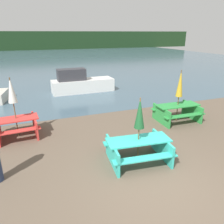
% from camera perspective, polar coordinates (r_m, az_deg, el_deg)
% --- Properties ---
extents(ground_plane, '(60.00, 60.00, 0.00)m').
position_cam_1_polar(ground_plane, '(6.07, 11.82, -17.98)').
color(ground_plane, brown).
extents(water, '(60.00, 50.00, 0.00)m').
position_cam_1_polar(water, '(34.78, -16.53, 13.13)').
color(water, '#425B6B').
rests_on(water, ground_plane).
extents(far_treeline, '(80.00, 1.60, 4.00)m').
position_cam_1_polar(far_treeline, '(54.57, -18.72, 17.25)').
color(far_treeline, '#193319').
rests_on(far_treeline, water).
extents(picnic_table_teal, '(2.01, 1.57, 0.73)m').
position_cam_1_polar(picnic_table_teal, '(6.68, 6.83, -9.24)').
color(picnic_table_teal, '#33B7A8').
rests_on(picnic_table_teal, ground_plane).
extents(picnic_table_green, '(1.91, 1.44, 0.75)m').
position_cam_1_polar(picnic_table_green, '(10.00, 16.65, 0.28)').
color(picnic_table_green, green).
rests_on(picnic_table_green, ground_plane).
extents(picnic_table_red, '(1.64, 1.49, 0.74)m').
position_cam_1_polar(picnic_table_red, '(8.86, -23.56, -3.27)').
color(picnic_table_red, red).
rests_on(picnic_table_red, ground_plane).
extents(umbrella_darkgreen, '(0.30, 0.30, 2.01)m').
position_cam_1_polar(umbrella_darkgreen, '(6.22, 7.24, -0.42)').
color(umbrella_darkgreen, brown).
rests_on(umbrella_darkgreen, ground_plane).
extents(umbrella_white, '(0.31, 0.31, 2.25)m').
position_cam_1_polar(umbrella_white, '(8.46, -24.80, 5.07)').
color(umbrella_white, brown).
rests_on(umbrella_white, ground_plane).
extents(umbrella_gold, '(0.28, 0.28, 2.26)m').
position_cam_1_polar(umbrella_gold, '(9.67, 17.36, 7.06)').
color(umbrella_gold, brown).
rests_on(umbrella_gold, ground_plane).
extents(boat, '(4.01, 1.28, 1.55)m').
position_cam_1_polar(boat, '(14.54, -8.21, 7.44)').
color(boat, silver).
rests_on(boat, water).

